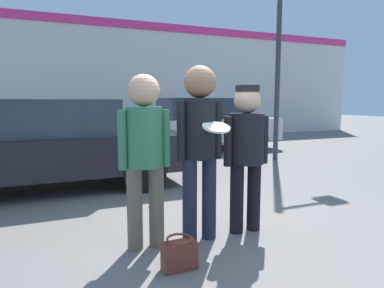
{
  "coord_description": "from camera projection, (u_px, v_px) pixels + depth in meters",
  "views": [
    {
      "loc": [
        -1.64,
        -3.15,
        1.45
      ],
      "look_at": [
        -0.22,
        0.2,
        0.99
      ],
      "focal_mm": 32.0,
      "sensor_mm": 36.0,
      "label": 1
    }
  ],
  "objects": [
    {
      "name": "ground_plane",
      "position": [
        218.0,
        236.0,
        3.69
      ],
      "size": [
        56.0,
        56.0,
        0.0
      ],
      "primitive_type": "plane",
      "color": "#66635E"
    },
    {
      "name": "storefront_building",
      "position": [
        94.0,
        79.0,
        12.4
      ],
      "size": [
        24.0,
        0.22,
        4.42
      ],
      "color": "silver",
      "rests_on": "ground"
    },
    {
      "name": "person_left",
      "position": [
        145.0,
        146.0,
        3.29
      ],
      "size": [
        0.52,
        0.35,
        1.7
      ],
      "color": "#665B4C",
      "rests_on": "ground"
    },
    {
      "name": "person_middle_with_frisbee",
      "position": [
        200.0,
        137.0,
        3.47
      ],
      "size": [
        0.49,
        0.54,
        1.8
      ],
      "color": "#1E2338",
      "rests_on": "ground"
    },
    {
      "name": "person_right",
      "position": [
        246.0,
        145.0,
        3.72
      ],
      "size": [
        0.55,
        0.38,
        1.61
      ],
      "color": "black",
      "rests_on": "ground"
    },
    {
      "name": "parked_car_near",
      "position": [
        49.0,
        144.0,
        5.65
      ],
      "size": [
        4.37,
        1.93,
        1.47
      ],
      "color": "black",
      "rests_on": "ground"
    },
    {
      "name": "parked_car_far",
      "position": [
        203.0,
        124.0,
        10.19
      ],
      "size": [
        4.44,
        1.79,
        1.54
      ],
      "color": "silver",
      "rests_on": "ground"
    },
    {
      "name": "street_lamp",
      "position": [
        286.0,
        21.0,
        8.18
      ],
      "size": [
        1.15,
        0.35,
        5.45
      ],
      "color": "#38383D",
      "rests_on": "ground"
    },
    {
      "name": "handbag",
      "position": [
        179.0,
        254.0,
        2.94
      ],
      "size": [
        0.3,
        0.23,
        0.29
      ],
      "color": "brown",
      "rests_on": "ground"
    }
  ]
}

